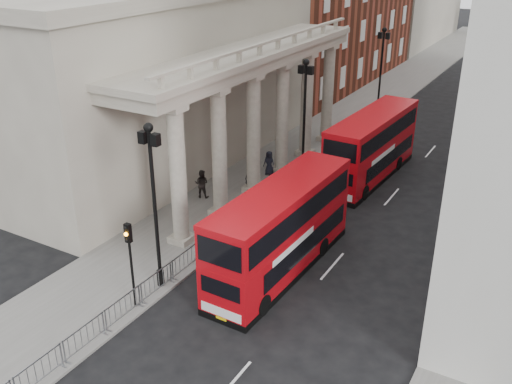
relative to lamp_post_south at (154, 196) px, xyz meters
name	(u,v)px	position (x,y,z in m)	size (l,w,h in m)	color
ground	(114,335)	(0.60, -4.00, -4.91)	(260.00, 260.00, 0.00)	black
sidewalk_west	(327,133)	(-2.40, 26.00, -4.85)	(6.00, 140.00, 0.12)	slate
kerb	(359,138)	(0.55, 26.00, -4.84)	(0.20, 140.00, 0.14)	slate
portico_building	(170,84)	(-9.90, 14.00, 1.09)	(9.00, 28.00, 12.00)	gray
lamp_post_south	(154,196)	(0.00, 0.00, 0.00)	(1.05, 0.44, 8.32)	black
lamp_post_mid	(304,111)	(0.00, 16.00, 0.00)	(1.05, 0.44, 8.32)	black
lamp_post_north	(381,67)	(0.00, 32.00, 0.00)	(1.05, 0.44, 8.32)	black
traffic_light	(130,250)	(0.10, -2.02, -1.80)	(0.28, 0.33, 4.30)	black
crowd_barriers	(140,294)	(0.25, -1.77, -4.24)	(0.50, 18.75, 1.10)	gray
bus_near	(281,228)	(4.39, 4.31, -2.48)	(2.91, 10.84, 4.65)	#B10810
bus_far	(372,145)	(4.15, 18.41, -2.48)	(3.16, 10.91, 4.66)	red
pedestrian_a	(249,179)	(-1.92, 11.84, -3.93)	(0.63, 0.41, 1.72)	black
pedestrian_b	(202,184)	(-4.14, 9.47, -3.84)	(0.92, 0.72, 1.90)	black
pedestrian_c	(269,163)	(-2.19, 15.06, -3.91)	(0.86, 0.56, 1.76)	black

